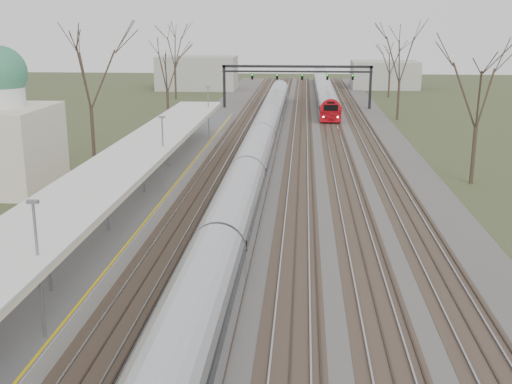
% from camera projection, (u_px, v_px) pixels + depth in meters
% --- Properties ---
extents(track_bed, '(24.00, 160.00, 0.22)m').
position_uv_depth(track_bed, '(292.00, 148.00, 61.91)').
color(track_bed, '#474442').
rests_on(track_bed, ground).
extents(platform, '(3.50, 69.00, 1.00)m').
position_uv_depth(platform, '(157.00, 187.00, 45.59)').
color(platform, '#9E9B93').
rests_on(platform, ground).
extents(canopy, '(4.10, 50.00, 3.11)m').
position_uv_depth(canopy, '(138.00, 152.00, 40.37)').
color(canopy, slate).
rests_on(canopy, platform).
extents(signal_gantry, '(21.00, 0.59, 6.08)m').
position_uv_depth(signal_gantry, '(297.00, 74.00, 89.58)').
color(signal_gantry, black).
rests_on(signal_gantry, ground).
extents(tree_west_far, '(5.50, 5.50, 11.33)m').
position_uv_depth(tree_west_far, '(89.00, 69.00, 54.37)').
color(tree_west_far, '#2D231C').
rests_on(tree_west_far, ground).
extents(tree_east_far, '(5.00, 5.00, 10.30)m').
position_uv_depth(tree_east_far, '(479.00, 87.00, 46.54)').
color(tree_east_far, '#2D231C').
rests_on(tree_east_far, ground).
extents(train_near, '(2.62, 90.21, 3.05)m').
position_uv_depth(train_near, '(261.00, 140.00, 58.07)').
color(train_near, '#B1B4BC').
rests_on(train_near, ground).
extents(train_far, '(2.62, 60.21, 3.05)m').
position_uv_depth(train_far, '(324.00, 88.00, 104.94)').
color(train_far, '#B1B4BC').
rests_on(train_far, ground).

